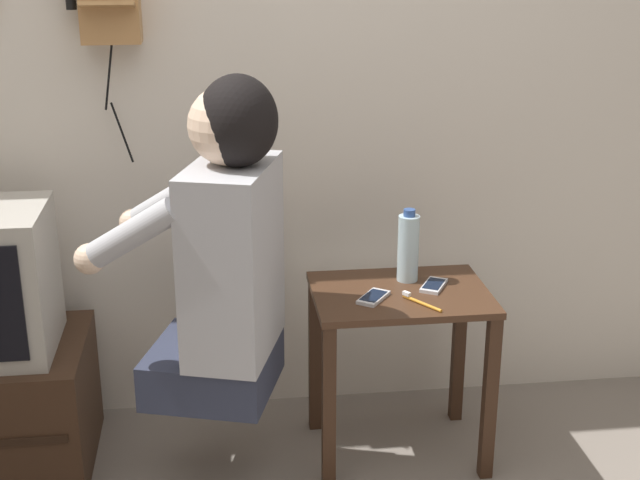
% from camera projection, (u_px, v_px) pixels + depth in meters
% --- Properties ---
extents(wall_back, '(6.80, 0.05, 2.55)m').
position_uv_depth(wall_back, '(238.00, 50.00, 2.89)').
color(wall_back, beige).
rests_on(wall_back, ground_plane).
extents(side_table, '(0.55, 0.41, 0.57)m').
position_uv_depth(side_table, '(400.00, 329.00, 2.83)').
color(side_table, '#422819').
rests_on(side_table, ground_plane).
extents(person, '(0.61, 0.52, 0.96)m').
position_uv_depth(person, '(224.00, 246.00, 2.56)').
color(person, '#2D3347').
rests_on(person, ground_plane).
extents(cell_phone_held, '(0.12, 0.14, 0.01)m').
position_uv_depth(cell_phone_held, '(373.00, 297.00, 2.73)').
color(cell_phone_held, silver).
rests_on(cell_phone_held, side_table).
extents(cell_phone_spare, '(0.11, 0.14, 0.01)m').
position_uv_depth(cell_phone_spare, '(434.00, 285.00, 2.82)').
color(cell_phone_spare, silver).
rests_on(cell_phone_spare, side_table).
extents(water_bottle, '(0.07, 0.07, 0.24)m').
position_uv_depth(water_bottle, '(408.00, 247.00, 2.84)').
color(water_bottle, silver).
rests_on(water_bottle, side_table).
extents(toothbrush, '(0.10, 0.13, 0.02)m').
position_uv_depth(toothbrush, '(419.00, 301.00, 2.69)').
color(toothbrush, orange).
rests_on(toothbrush, side_table).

